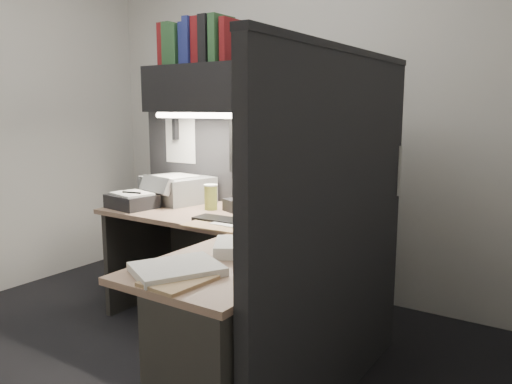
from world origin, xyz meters
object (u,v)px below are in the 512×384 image
(keyboard, at_px, (227,221))
(monitor, at_px, (255,176))
(telephone, at_px, (354,216))
(printer, at_px, (178,189))
(notebook_stack, at_px, (132,201))
(overhead_shelf, at_px, (251,87))
(desk, at_px, (216,301))
(coffee_cup, at_px, (211,198))

(keyboard, bearing_deg, monitor, 88.44)
(keyboard, xyz_separation_m, telephone, (0.60, 0.40, 0.03))
(printer, xyz_separation_m, notebook_stack, (-0.08, -0.34, -0.04))
(overhead_shelf, bearing_deg, notebook_stack, -153.17)
(telephone, distance_m, printer, 1.30)
(desk, bearing_deg, coffee_cup, 130.18)
(overhead_shelf, bearing_deg, keyboard, -78.27)
(desk, xyz_separation_m, overhead_shelf, (-0.30, 0.75, 1.06))
(telephone, xyz_separation_m, printer, (-1.30, -0.06, 0.05))
(keyboard, bearing_deg, desk, -62.05)
(desk, distance_m, notebook_stack, 1.13)
(printer, distance_m, notebook_stack, 0.36)
(monitor, distance_m, printer, 0.71)
(overhead_shelf, relative_size, monitor, 2.57)
(notebook_stack, bearing_deg, desk, -21.59)
(telephone, bearing_deg, notebook_stack, -151.08)
(overhead_shelf, distance_m, telephone, 1.00)
(desk, xyz_separation_m, monitor, (-0.23, 0.69, 0.53))
(desk, bearing_deg, printer, 141.16)
(keyboard, height_order, printer, printer)
(monitor, height_order, telephone, monitor)
(monitor, bearing_deg, coffee_cup, -147.76)
(monitor, xyz_separation_m, coffee_cup, (-0.31, -0.05, -0.16))
(desk, distance_m, coffee_cup, 0.91)
(desk, distance_m, overhead_shelf, 1.33)
(overhead_shelf, xyz_separation_m, telephone, (0.68, 0.05, -0.73))
(desk, height_order, telephone, telephone)
(coffee_cup, bearing_deg, telephone, 10.05)
(keyboard, xyz_separation_m, notebook_stack, (-0.78, -0.00, 0.03))
(overhead_shelf, relative_size, keyboard, 3.75)
(coffee_cup, relative_size, notebook_stack, 0.52)
(overhead_shelf, xyz_separation_m, coffee_cup, (-0.24, -0.12, -0.69))
(coffee_cup, bearing_deg, printer, 164.86)
(printer, bearing_deg, keyboard, -13.53)
(desk, distance_m, printer, 1.24)
(printer, bearing_deg, monitor, 8.40)
(desk, height_order, coffee_cup, coffee_cup)
(overhead_shelf, height_order, printer, overhead_shelf)
(keyboard, distance_m, coffee_cup, 0.40)
(telephone, bearing_deg, desk, -102.59)
(coffee_cup, height_order, notebook_stack, coffee_cup)
(keyboard, bearing_deg, overhead_shelf, 99.99)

